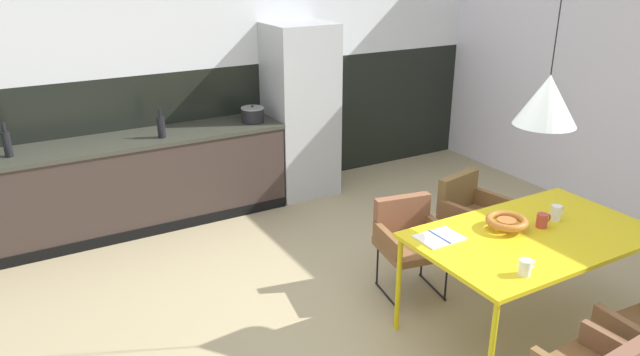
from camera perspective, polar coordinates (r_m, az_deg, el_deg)
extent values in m
plane|color=tan|center=(4.37, 5.65, -14.39)|extent=(8.55, 8.55, 0.00)
cube|color=black|center=(6.46, -9.38, 4.37)|extent=(6.58, 0.12, 1.40)
cube|color=#382C27|center=(5.91, -20.39, -1.19)|extent=(3.55, 0.60, 0.85)
cube|color=#37382E|center=(5.76, -20.94, 2.90)|extent=(3.58, 0.63, 0.04)
cube|color=black|center=(5.78, -19.37, -5.63)|extent=(3.55, 0.01, 0.10)
cube|color=#ADAFB2|center=(6.39, -1.87, 6.46)|extent=(0.67, 0.60, 1.83)
cube|color=yellow|center=(4.25, 19.80, -5.22)|extent=(1.62, 0.96, 0.03)
cylinder|color=gold|center=(4.21, 7.53, -10.09)|extent=(0.04, 0.04, 0.72)
cylinder|color=yellow|center=(5.20, 21.33, -5.10)|extent=(0.04, 0.04, 0.72)
cylinder|color=yellow|center=(3.68, 16.07, -15.98)|extent=(0.04, 0.04, 0.72)
cube|color=brown|center=(4.64, 8.87, -6.62)|extent=(0.55, 0.54, 0.06)
cube|color=brown|center=(4.71, 7.86, -3.54)|extent=(0.46, 0.16, 0.32)
cube|color=brown|center=(4.69, 11.32, -5.07)|extent=(0.12, 0.42, 0.14)
cube|color=brown|center=(4.50, 6.45, -5.97)|extent=(0.12, 0.42, 0.14)
cylinder|color=black|center=(4.69, 12.01, -9.49)|extent=(0.02, 0.02, 0.36)
cylinder|color=black|center=(4.51, 7.58, -10.49)|extent=(0.02, 0.02, 0.36)
cylinder|color=black|center=(4.97, 9.75, -7.45)|extent=(0.02, 0.02, 0.36)
cylinder|color=black|center=(4.80, 5.53, -8.29)|extent=(0.02, 0.02, 0.36)
cylinder|color=black|center=(4.91, 10.71, -10.21)|extent=(0.09, 0.41, 0.02)
cylinder|color=black|center=(4.75, 6.43, -11.17)|extent=(0.09, 0.41, 0.02)
cube|color=brown|center=(3.91, 27.17, -13.00)|extent=(0.08, 0.42, 0.14)
cylinder|color=black|center=(4.46, 27.95, -13.50)|extent=(0.02, 0.02, 0.36)
cube|color=brown|center=(5.15, 14.70, -3.78)|extent=(0.56, 0.55, 0.06)
cube|color=brown|center=(5.18, 13.07, -1.25)|extent=(0.46, 0.17, 0.31)
cube|color=brown|center=(5.29, 16.15, -2.11)|extent=(0.13, 0.42, 0.14)
cube|color=brown|center=(4.94, 13.35, -3.47)|extent=(0.13, 0.42, 0.14)
cylinder|color=black|center=(5.32, 17.39, -5.99)|extent=(0.02, 0.02, 0.39)
cylinder|color=black|center=(5.01, 14.94, -7.46)|extent=(0.02, 0.02, 0.39)
cylinder|color=black|center=(5.49, 14.04, -4.72)|extent=(0.02, 0.02, 0.39)
cylinder|color=black|center=(5.20, 11.48, -6.05)|extent=(0.02, 0.02, 0.39)
cylinder|color=black|center=(5.49, 15.49, -7.12)|extent=(0.10, 0.41, 0.02)
cylinder|color=black|center=(5.19, 13.00, -8.59)|extent=(0.10, 0.41, 0.02)
cube|color=brown|center=(3.71, 26.51, -14.50)|extent=(0.08, 0.42, 0.14)
cylinder|color=#B2662D|center=(4.23, 17.43, -4.27)|extent=(0.13, 0.13, 0.07)
torus|color=#B26628|center=(4.22, 17.47, -3.97)|extent=(0.28, 0.28, 0.05)
cube|color=white|center=(3.96, 10.56, -5.89)|extent=(0.15, 0.22, 0.01)
cube|color=white|center=(4.05, 12.16, -5.39)|extent=(0.15, 0.22, 0.01)
cube|color=#334C8C|center=(4.00, 11.38, -5.53)|extent=(0.01, 0.22, 0.00)
cylinder|color=#B23D33|center=(4.34, 20.51, -3.83)|extent=(0.08, 0.08, 0.10)
torus|color=#B23D33|center=(4.37, 20.95, -3.63)|extent=(0.07, 0.01, 0.07)
cylinder|color=white|center=(4.48, 21.67, -3.13)|extent=(0.07, 0.07, 0.11)
torus|color=white|center=(4.51, 22.07, -2.93)|extent=(0.07, 0.01, 0.07)
cylinder|color=white|center=(3.69, 19.05, -8.12)|extent=(0.08, 0.08, 0.10)
torus|color=white|center=(3.72, 19.58, -7.84)|extent=(0.07, 0.01, 0.07)
cylinder|color=black|center=(6.10, -6.47, 6.00)|extent=(0.23, 0.23, 0.14)
cylinder|color=gray|center=(6.08, -6.50, 6.69)|extent=(0.23, 0.23, 0.01)
sphere|color=black|center=(6.07, -6.51, 6.85)|extent=(0.02, 0.02, 0.02)
cylinder|color=black|center=(5.73, -14.98, 4.70)|extent=(0.07, 0.07, 0.19)
cylinder|color=black|center=(5.69, -15.11, 6.03)|extent=(0.03, 0.03, 0.08)
cylinder|color=black|center=(5.66, -27.79, 2.88)|extent=(0.07, 0.07, 0.22)
cylinder|color=black|center=(5.62, -28.05, 4.32)|extent=(0.03, 0.03, 0.08)
cone|color=silver|center=(3.97, 20.96, 6.98)|extent=(0.39, 0.39, 0.32)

